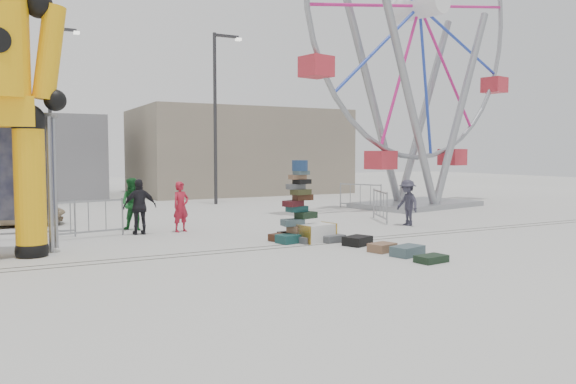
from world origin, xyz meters
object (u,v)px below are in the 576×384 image
pedestrian_red (181,207)px  parked_suv (3,210)px  suitcase_tower (299,218)px  barricade_wheel_back (360,196)px  ferris_wheel (419,32)px  pedestrian_grey (407,203)px  crash_test_dummy (0,89)px  pedestrian_black (140,207)px  pedestrian_green (133,204)px  barricade_dummy_c (89,219)px  steamer_trunk (316,233)px  lamp_post_right (217,109)px  barricade_dummy_b (37,219)px  barricade_wheel_front (380,206)px  lamp_post_left (52,106)px

pedestrian_red → parked_suv: 6.25m
suitcase_tower → barricade_wheel_back: bearing=36.9°
ferris_wheel → pedestrian_grey: 9.74m
crash_test_dummy → pedestrian_grey: (12.02, 0.34, -3.11)m
pedestrian_black → pedestrian_grey: pedestrian_black is taller
pedestrian_green → pedestrian_black: size_ratio=0.99×
barricade_dummy_c → suitcase_tower: bearing=-42.5°
steamer_trunk → pedestrian_grey: size_ratio=0.67×
barricade_dummy_c → ferris_wheel: bearing=1.1°
barricade_wheel_back → pedestrian_black: 10.85m
lamp_post_right → barricade_dummy_b: 12.04m
barricade_wheel_back → pedestrian_grey: (-1.89, -5.44, 0.22)m
ferris_wheel → pedestrian_red: ferris_wheel is taller
barricade_dummy_c → pedestrian_black: bearing=-9.0°
barricade_wheel_back → pedestrian_red: (-9.04, -3.39, 0.23)m
ferris_wheel → barricade_wheel_back: ferris_wheel is taller
barricade_dummy_c → barricade_wheel_front: (9.78, -0.62, 0.00)m
barricade_wheel_front → pedestrian_black: size_ratio=1.21×
steamer_trunk → pedestrian_grey: (4.45, 1.54, 0.53)m
suitcase_tower → pedestrian_green: (-3.59, 4.22, 0.20)m
steamer_trunk → pedestrian_green: 6.07m
barricade_wheel_front → ferris_wheel: bearing=-29.2°
lamp_post_left → steamer_trunk: lamp_post_left is taller
lamp_post_left → barricade_wheel_front: size_ratio=4.00×
steamer_trunk → barricade_dummy_c: barricade_dummy_c is taller
barricade_wheel_back → barricade_wheel_front: bearing=-52.1°
lamp_post_left → barricade_dummy_c: 11.08m
barricade_wheel_front → parked_suv: bearing=92.4°
lamp_post_right → suitcase_tower: lamp_post_right is taller
ferris_wheel → barricade_dummy_b: size_ratio=7.86×
barricade_dummy_c → pedestrian_green: bearing=24.4°
suitcase_tower → barricade_wheel_back: (6.68, 6.61, -0.07)m
suitcase_tower → barricade_dummy_c: suitcase_tower is taller
steamer_trunk → pedestrian_green: pedestrian_green is taller
barricade_dummy_b → pedestrian_black: 2.83m
barricade_dummy_b → pedestrian_green: 2.83m
pedestrian_red → pedestrian_grey: (7.15, -2.05, -0.01)m
barricade_wheel_front → pedestrian_green: (-8.30, 1.65, 0.27)m
lamp_post_right → parked_suv: bearing=-154.5°
barricade_dummy_b → pedestrian_black: size_ratio=1.21×
barricade_dummy_c → barricade_wheel_front: bearing=-14.0°
ferris_wheel → pedestrian_black: bearing=-178.9°
barricade_dummy_c → barricade_dummy_b: bearing=145.1°
lamp_post_right → parked_suv: 10.87m
barricade_dummy_c → barricade_wheel_back: (11.76, 3.43, 0.00)m
lamp_post_left → barricade_dummy_c: bearing=-90.1°
suitcase_tower → pedestrian_green: 5.54m
parked_suv → suitcase_tower: bearing=-131.2°
barricade_wheel_front → pedestrian_black: pedestrian_black is taller
crash_test_dummy → pedestrian_black: crash_test_dummy is taller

